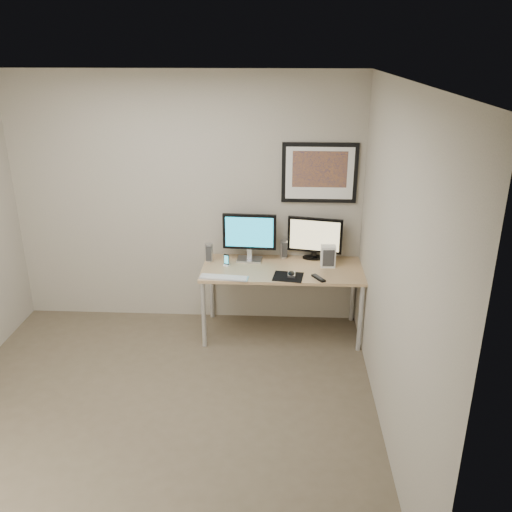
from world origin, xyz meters
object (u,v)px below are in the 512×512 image
object	(u,v)px
desk	(282,274)
monitor_tv	(315,237)
speaker_right	(284,249)
fan_unit	(328,256)
framed_art	(320,173)
keyboard	(224,277)
monitor_large	(249,235)
speaker_left	(209,252)
phone_dock	(227,260)

from	to	relation	value
desk	monitor_tv	distance (m)	0.52
speaker_right	fan_unit	world-z (taller)	fan_unit
desk	speaker_right	world-z (taller)	speaker_right
speaker_right	fan_unit	bearing A→B (deg)	-39.29
framed_art	keyboard	distance (m)	1.40
speaker_right	framed_art	bearing A→B (deg)	-5.60
monitor_large	keyboard	xyz separation A→B (m)	(-0.22, -0.47, -0.27)
speaker_left	speaker_right	bearing A→B (deg)	9.80
desk	fan_unit	bearing A→B (deg)	8.62
fan_unit	speaker_right	bearing A→B (deg)	151.79
speaker_left	speaker_right	xyz separation A→B (m)	(0.76, 0.14, -0.00)
monitor_tv	speaker_right	world-z (taller)	monitor_tv
framed_art	monitor_tv	bearing A→B (deg)	-111.72
desk	phone_dock	xyz separation A→B (m)	(-0.56, 0.03, 0.13)
speaker_right	speaker_left	bearing A→B (deg)	177.51
framed_art	fan_unit	world-z (taller)	framed_art
desk	phone_dock	size ratio (longest dim) A/B	13.01
monitor_tv	speaker_right	size ratio (longest dim) A/B	2.95
framed_art	phone_dock	xyz separation A→B (m)	(-0.91, -0.30, -0.83)
speaker_left	fan_unit	world-z (taller)	fan_unit
keyboard	fan_unit	distance (m)	1.07
monitor_large	speaker_right	size ratio (longest dim) A/B	2.89
speaker_right	phone_dock	xyz separation A→B (m)	(-0.57, -0.26, -0.03)
framed_art	keyboard	world-z (taller)	framed_art
speaker_left	speaker_right	distance (m)	0.78
framed_art	fan_unit	xyz separation A→B (m)	(0.10, -0.26, -0.78)
desk	monitor_large	xyz separation A→B (m)	(-0.34, 0.19, 0.34)
speaker_right	monitor_large	bearing A→B (deg)	-177.04
monitor_tv	fan_unit	size ratio (longest dim) A/B	2.55
framed_art	keyboard	xyz separation A→B (m)	(-0.91, -0.61, -0.88)
monitor_tv	speaker_left	distance (m)	1.10
fan_unit	framed_art	bearing A→B (deg)	109.78
monitor_large	speaker_right	xyz separation A→B (m)	(0.35, 0.10, -0.18)
desk	phone_dock	bearing A→B (deg)	176.81
framed_art	desk	bearing A→B (deg)	-136.54
speaker_right	phone_dock	distance (m)	0.63
phone_dock	fan_unit	size ratio (longest dim) A/B	0.56
monitor_large	speaker_right	bearing A→B (deg)	18.77
monitor_tv	fan_unit	distance (m)	0.27
monitor_large	monitor_tv	xyz separation A→B (m)	(0.67, 0.08, -0.04)
speaker_right	phone_dock	size ratio (longest dim) A/B	1.53
monitor_tv	speaker_right	xyz separation A→B (m)	(-0.32, 0.02, -0.14)
speaker_right	fan_unit	xyz separation A→B (m)	(0.44, -0.22, 0.01)
phone_dock	keyboard	distance (m)	0.31
phone_dock	monitor_tv	bearing A→B (deg)	36.49
phone_dock	fan_unit	xyz separation A→B (m)	(1.02, 0.04, 0.05)
desk	speaker_left	size ratio (longest dim) A/B	8.47
framed_art	keyboard	bearing A→B (deg)	-146.10
desk	monitor_large	bearing A→B (deg)	150.87
monitor_tv	fan_unit	xyz separation A→B (m)	(0.13, -0.21, -0.13)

